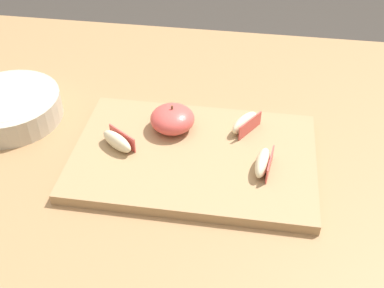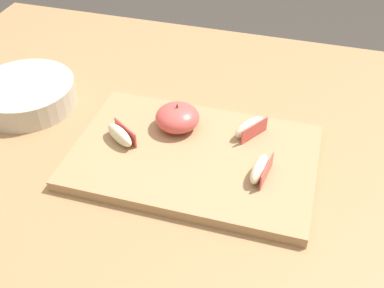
% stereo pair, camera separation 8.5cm
% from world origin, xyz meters
% --- Properties ---
extents(dining_table, '(1.41, 0.89, 0.73)m').
position_xyz_m(dining_table, '(0.00, 0.00, 0.64)').
color(dining_table, '#9E754C').
rests_on(dining_table, ground_plane).
extents(cutting_board, '(0.44, 0.29, 0.02)m').
position_xyz_m(cutting_board, '(-0.00, -0.07, 0.74)').
color(cutting_board, '#A37F56').
rests_on(cutting_board, dining_table).
extents(apple_half_skin_up, '(0.08, 0.08, 0.05)m').
position_xyz_m(apple_half_skin_up, '(-0.05, -0.01, 0.77)').
color(apple_half_skin_up, '#D14C47').
rests_on(apple_half_skin_up, cutting_board).
extents(apple_wedge_left, '(0.07, 0.06, 0.03)m').
position_xyz_m(apple_wedge_left, '(-0.14, -0.08, 0.76)').
color(apple_wedge_left, beige).
rests_on(apple_wedge_left, cutting_board).
extents(apple_wedge_back, '(0.04, 0.07, 0.03)m').
position_xyz_m(apple_wedge_back, '(0.13, -0.10, 0.76)').
color(apple_wedge_back, beige).
rests_on(apple_wedge_back, cutting_board).
extents(apple_wedge_right, '(0.06, 0.07, 0.03)m').
position_xyz_m(apple_wedge_right, '(0.09, 0.01, 0.76)').
color(apple_wedge_right, beige).
rests_on(apple_wedge_right, cutting_board).
extents(ceramic_fruit_bowl, '(0.21, 0.21, 0.05)m').
position_xyz_m(ceramic_fruit_bowl, '(-0.39, -0.00, 0.76)').
color(ceramic_fruit_bowl, '#BCB29E').
rests_on(ceramic_fruit_bowl, dining_table).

